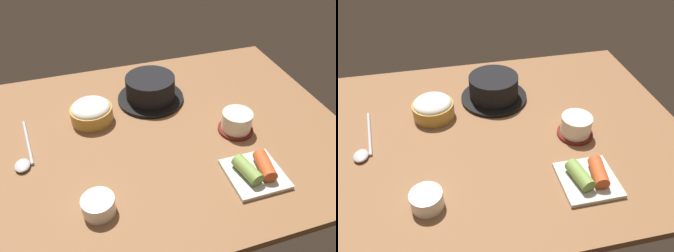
% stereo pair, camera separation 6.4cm
% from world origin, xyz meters
% --- Properties ---
extents(dining_table, '(1.00, 0.76, 0.02)m').
position_xyz_m(dining_table, '(0.00, 0.00, 0.01)').
color(dining_table, brown).
rests_on(dining_table, ground).
extents(stone_pot, '(0.20, 0.20, 0.08)m').
position_xyz_m(stone_pot, '(0.02, 0.15, 0.06)').
color(stone_pot, black).
rests_on(stone_pot, dining_table).
extents(rice_bowl, '(0.12, 0.12, 0.06)m').
position_xyz_m(rice_bowl, '(-0.16, 0.10, 0.05)').
color(rice_bowl, '#B78C38').
rests_on(rice_bowl, dining_table).
extents(tea_cup_with_saucer, '(0.09, 0.09, 0.06)m').
position_xyz_m(tea_cup_with_saucer, '(0.20, -0.06, 0.05)').
color(tea_cup_with_saucer, maroon).
rests_on(tea_cup_with_saucer, dining_table).
extents(kimchi_plate, '(0.13, 0.13, 0.04)m').
position_xyz_m(kimchi_plate, '(0.17, -0.22, 0.04)').
color(kimchi_plate, silver).
rests_on(kimchi_plate, dining_table).
extents(side_bowl_near, '(0.07, 0.07, 0.04)m').
position_xyz_m(side_bowl_near, '(-0.19, -0.21, 0.04)').
color(side_bowl_near, white).
rests_on(side_bowl_near, dining_table).
extents(spoon, '(0.04, 0.20, 0.01)m').
position_xyz_m(spoon, '(-0.34, 0.00, 0.03)').
color(spoon, '#B7B7BC').
rests_on(spoon, dining_table).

